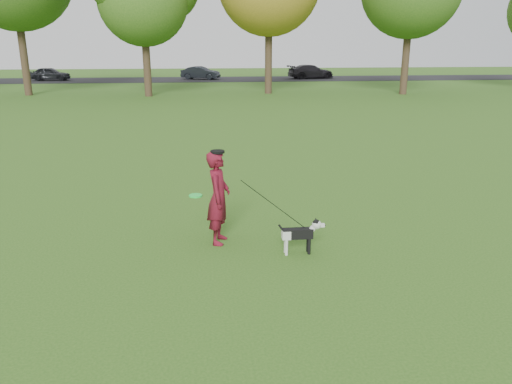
{
  "coord_description": "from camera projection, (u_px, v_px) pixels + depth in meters",
  "views": [
    {
      "loc": [
        -0.52,
        -8.01,
        3.45
      ],
      "look_at": [
        0.35,
        0.18,
        0.95
      ],
      "focal_mm": 35.0,
      "sensor_mm": 36.0,
      "label": 1
    }
  ],
  "objects": [
    {
      "name": "man",
      "position": [
        219.0,
        198.0,
        8.7
      ],
      "size": [
        0.51,
        0.67,
        1.66
      ],
      "primitive_type": "imported",
      "rotation": [
        0.0,
        0.0,
        1.36
      ],
      "color": "#580C1F",
      "rests_on": "ground"
    },
    {
      "name": "man_held_items",
      "position": [
        273.0,
        205.0,
        8.47
      ],
      "size": [
        1.98,
        0.77,
        1.26
      ],
      "color": "#1CE33F",
      "rests_on": "ground"
    },
    {
      "name": "road",
      "position": [
        207.0,
        79.0,
        46.74
      ],
      "size": [
        120.0,
        7.0,
        0.02
      ],
      "primitive_type": "cube",
      "color": "black",
      "rests_on": "ground"
    },
    {
      "name": "car_mid",
      "position": [
        201.0,
        73.0,
        46.5
      ],
      "size": [
        3.78,
        2.33,
        1.17
      ],
      "primitive_type": "imported",
      "rotation": [
        0.0,
        0.0,
        1.24
      ],
      "color": "black",
      "rests_on": "road"
    },
    {
      "name": "ground",
      "position": [
        237.0,
        248.0,
        8.68
      ],
      "size": [
        120.0,
        120.0,
        0.0
      ],
      "primitive_type": "plane",
      "color": "#285116",
      "rests_on": "ground"
    },
    {
      "name": "car_right",
      "position": [
        311.0,
        72.0,
        47.55
      ],
      "size": [
        4.67,
        2.63,
        1.28
      ],
      "primitive_type": "imported",
      "rotation": [
        0.0,
        0.0,
        1.77
      ],
      "color": "black",
      "rests_on": "road"
    },
    {
      "name": "dog",
      "position": [
        301.0,
        232.0,
        8.35
      ],
      "size": [
        0.81,
        0.16,
        0.62
      ],
      "color": "black",
      "rests_on": "ground"
    },
    {
      "name": "car_left",
      "position": [
        50.0,
        74.0,
        45.13
      ],
      "size": [
        3.53,
        1.55,
        1.18
      ],
      "primitive_type": "imported",
      "rotation": [
        0.0,
        0.0,
        1.53
      ],
      "color": "black",
      "rests_on": "road"
    }
  ]
}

